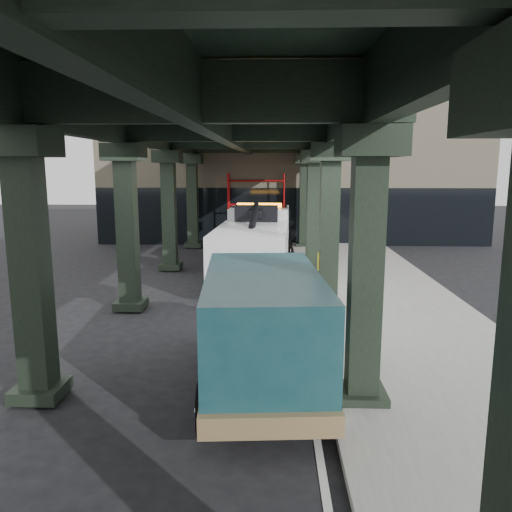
# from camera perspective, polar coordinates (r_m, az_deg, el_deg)

# --- Properties ---
(ground) EXTENTS (90.00, 90.00, 0.00)m
(ground) POSITION_cam_1_polar(r_m,az_deg,el_deg) (13.41, -2.26, -8.70)
(ground) COLOR black
(ground) RESTS_ON ground
(sidewalk) EXTENTS (5.00, 40.00, 0.15)m
(sidewalk) POSITION_cam_1_polar(r_m,az_deg,el_deg) (15.66, 15.07, -5.98)
(sidewalk) COLOR gray
(sidewalk) RESTS_ON ground
(lane_stripe) EXTENTS (0.12, 38.00, 0.01)m
(lane_stripe) POSITION_cam_1_polar(r_m,az_deg,el_deg) (15.29, 4.72, -6.31)
(lane_stripe) COLOR silver
(lane_stripe) RESTS_ON ground
(viaduct) EXTENTS (7.40, 32.00, 6.40)m
(viaduct) POSITION_cam_1_polar(r_m,az_deg,el_deg) (14.76, -3.40, 14.52)
(viaduct) COLOR black
(viaduct) RESTS_ON ground
(building) EXTENTS (22.00, 10.00, 8.00)m
(building) POSITION_cam_1_polar(r_m,az_deg,el_deg) (32.67, 3.94, 9.54)
(building) COLOR #C6B793
(building) RESTS_ON ground
(scaffolding) EXTENTS (3.08, 0.88, 4.00)m
(scaffolding) POSITION_cam_1_polar(r_m,az_deg,el_deg) (27.40, 0.03, 5.49)
(scaffolding) COLOR #AB0D0E
(scaffolding) RESTS_ON ground
(tow_truck) EXTENTS (2.99, 9.08, 2.94)m
(tow_truck) POSITION_cam_1_polar(r_m,az_deg,el_deg) (19.81, -0.03, 1.74)
(tow_truck) COLOR black
(tow_truck) RESTS_ON ground
(towed_van) EXTENTS (2.70, 5.97, 2.36)m
(towed_van) POSITION_cam_1_polar(r_m,az_deg,el_deg) (9.96, 0.69, -7.75)
(towed_van) COLOR #123A41
(towed_van) RESTS_ON ground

